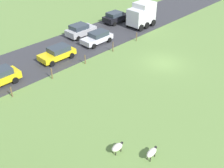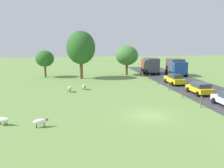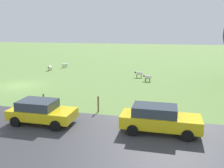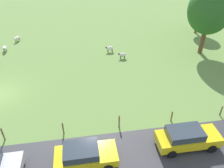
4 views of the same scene
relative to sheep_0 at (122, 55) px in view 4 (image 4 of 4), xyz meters
The scene contains 14 objects.
ground_plane 14.30m from the sheep_0, 67.62° to the right, with size 160.00×160.00×0.00m, color #6B8E47.
sheep_0 is the anchor object (origin of this frame).
sheep_1 15.48m from the sheep_0, 106.11° to the right, with size 1.24×0.65×0.72m.
sheep_2 2.40m from the sheep_0, 147.91° to the right, with size 0.53×1.14×0.76m.
sheep_3 15.76m from the sheep_0, 118.19° to the right, with size 1.27×0.87×0.70m.
tree_0 11.46m from the sheep_0, 90.02° to the left, with size 5.11×5.11×8.49m.
tree_1 14.76m from the sheep_0, 117.00° to the left, with size 3.37×3.37×4.97m.
fence_post_1 16.20m from the sheep_0, 44.62° to the right, with size 0.12×0.12×1.23m, color brown.
fence_post_2 13.47m from the sheep_0, 31.14° to the right, with size 0.12×0.12×1.09m, color brown.
fence_post_3 11.81m from the sheep_0, 12.48° to the right, with size 0.12×0.12×1.19m, color brown.
fence_post_4 11.68m from the sheep_0, ahead, with size 0.12×0.12×1.02m, color brown.
fence_post_5 13.13m from the sheep_0, 28.56° to the left, with size 0.12×0.12×1.00m, color brown.
car_2 15.52m from the sheep_0, 20.54° to the right, with size 2.08×4.16×1.49m.
car_3 14.32m from the sheep_0, ahead, with size 1.94×4.57×1.59m.
Camera 4 is at (18.83, 8.07, 13.15)m, focal length 35.86 mm.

